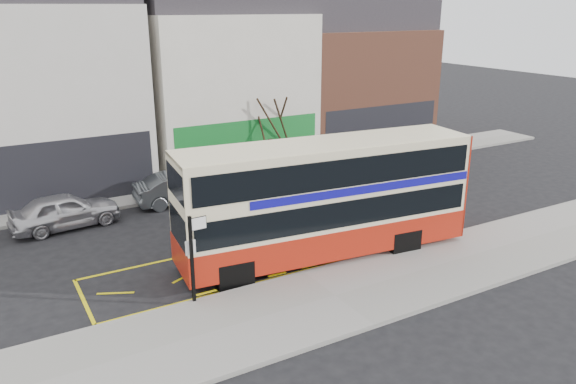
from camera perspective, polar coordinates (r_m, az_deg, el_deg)
ground at (r=20.04m, az=1.03°, el=-8.06°), size 120.00×120.00×0.00m
pavement at (r=18.30m, az=4.78°, el=-10.62°), size 40.00×4.00×0.15m
kerb at (r=19.72m, az=1.59°, el=-8.29°), size 40.00×0.15×0.15m
far_pavement at (r=29.33m, az=-10.03°, el=0.54°), size 50.00×3.00×0.15m
road_markings at (r=21.30m, az=-1.19°, el=-6.38°), size 14.00×3.40×0.01m
terrace_left at (r=30.82m, az=-23.02°, el=10.25°), size 8.00×8.01×11.80m
terrace_green_shop at (r=33.16m, az=-7.16°, el=11.59°), size 9.00×8.01×11.30m
terrace_right at (r=37.60m, az=5.87°, el=11.67°), size 9.00×8.01×10.30m
double_decker_bus at (r=20.44m, az=3.90°, el=-0.60°), size 11.11×3.63×4.36m
bus_stop_post at (r=17.40m, az=-9.61°, el=-5.85°), size 0.71×0.13×2.83m
car_silver at (r=25.35m, az=-21.71°, el=-1.78°), size 4.57×2.22×1.50m
car_grey at (r=26.97m, az=-10.50°, el=0.45°), size 4.67×1.83×1.52m
car_white at (r=30.15m, az=2.93°, el=2.52°), size 4.83×2.17×1.37m
street_tree_right at (r=30.26m, az=-1.84°, el=8.65°), size 2.59×2.59×5.58m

